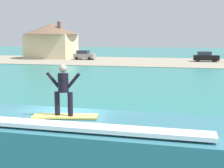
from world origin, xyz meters
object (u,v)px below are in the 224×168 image
surfboard (65,116)px  car_near_shore (84,55)px  wave_crest (75,141)px  surfer (63,87)px  house_with_chimney (51,39)px  car_far_shore (206,57)px

surfboard → car_near_shore: (-15.32, 46.41, -0.77)m
wave_crest → surfer: surfer is taller
car_near_shore → surfboard: bearing=-71.7°
surfboard → surfer: (-0.03, -0.03, 0.91)m
wave_crest → house_with_chimney: size_ratio=0.84×
surfer → wave_crest: bearing=61.6°
wave_crest → house_with_chimney: bearing=115.7°
wave_crest → house_with_chimney: 54.17m
car_near_shore → car_far_shore: 22.29m
car_far_shore → house_with_chimney: size_ratio=0.39×
surfboard → wave_crest: bearing=63.4°
wave_crest → car_far_shore: 46.79m
wave_crest → car_near_shore: 48.61m
surfboard → house_with_chimney: house_with_chimney is taller
surfer → house_with_chimney: (-23.26, 49.07, 1.46)m
wave_crest → surfer: bearing=-118.4°
surfboard → car_far_shore: size_ratio=0.48×
car_near_shore → car_far_shore: bearing=0.6°
surfer → car_near_shore: 48.92m
surfer → car_near_shore: (-15.29, 46.44, -1.68)m
surfboard → surfer: surfer is taller
wave_crest → car_far_shore: car_far_shore is taller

